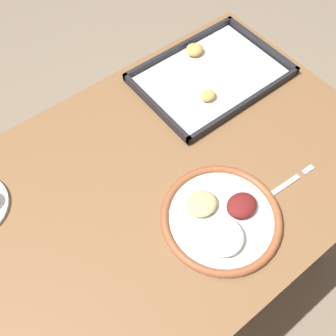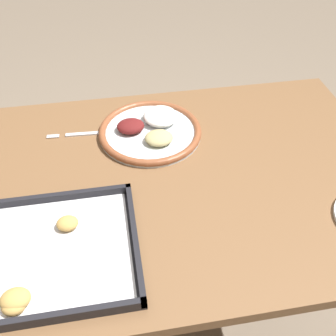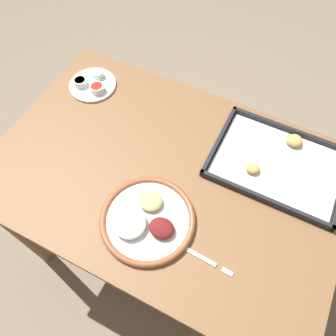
# 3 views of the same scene
# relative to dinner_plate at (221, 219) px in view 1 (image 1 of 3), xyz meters

# --- Properties ---
(ground_plane) EXTENTS (8.00, 8.00, 0.00)m
(ground_plane) POSITION_rel_dinner_plate_xyz_m (-0.03, 0.18, -0.79)
(ground_plane) COLOR #7A6B59
(dining_table) EXTENTS (1.17, 0.77, 0.78)m
(dining_table) POSITION_rel_dinner_plate_xyz_m (-0.03, 0.18, -0.14)
(dining_table) COLOR brown
(dining_table) RESTS_ON ground_plane
(dinner_plate) EXTENTS (0.29, 0.29, 0.05)m
(dinner_plate) POSITION_rel_dinner_plate_xyz_m (0.00, 0.00, 0.00)
(dinner_plate) COLOR silver
(dinner_plate) RESTS_ON dining_table
(fork) EXTENTS (0.20, 0.02, 0.00)m
(fork) POSITION_rel_dinner_plate_xyz_m (0.18, -0.03, -0.01)
(fork) COLOR silver
(fork) RESTS_ON dining_table
(baking_tray) EXTENTS (0.43, 0.31, 0.04)m
(baking_tray) POSITION_rel_dinner_plate_xyz_m (0.30, 0.38, -0.00)
(baking_tray) COLOR black
(baking_tray) RESTS_ON dining_table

